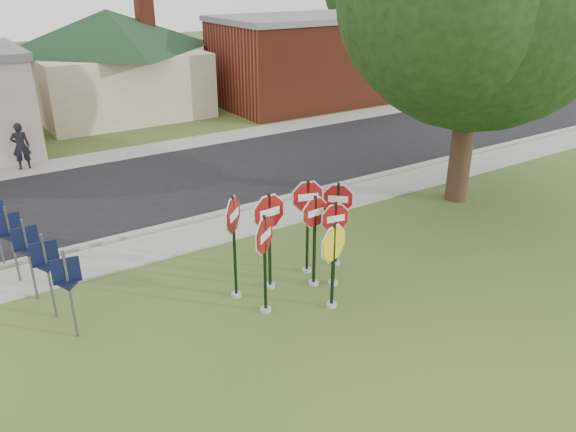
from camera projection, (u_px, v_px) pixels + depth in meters
ground at (342, 319)px, 12.22m from camera, size 120.00×120.00×0.00m
sidewalk_near at (226, 228)px, 16.43m from camera, size 60.00×1.60×0.06m
road at (168, 184)px, 19.89m from camera, size 60.00×7.00×0.04m
sidewalk_far at (128, 153)px, 23.19m from camera, size 60.00×1.60×0.06m
curb at (211, 216)px, 17.18m from camera, size 60.00×0.20×0.14m
stop_sign_center at (315, 230)px, 12.97m from camera, size 1.00×0.24×2.40m
stop_sign_yellow at (333, 256)px, 12.16m from camera, size 1.12×0.35×2.16m
stop_sign_left at (265, 250)px, 11.89m from camera, size 0.95×0.69×2.45m
stop_sign_right at (335, 234)px, 13.05m from camera, size 0.97×0.24×2.23m
stop_sign_back_right at (308, 213)px, 13.50m from camera, size 1.04×0.34×2.57m
stop_sign_back_left at (269, 227)px, 12.81m from camera, size 1.16×0.24×2.54m
stop_sign_far_right at (338, 213)px, 13.92m from camera, size 0.81×0.71×2.35m
stop_sign_far_left at (234, 232)px, 12.41m from camera, size 0.86×0.80×2.64m
route_sign_row at (28, 251)px, 12.49m from camera, size 1.43×4.63×2.00m
building_house at (109, 41)px, 28.65m from camera, size 11.60×11.60×6.20m
building_brick at (309, 59)px, 31.45m from camera, size 10.20×6.20×4.75m
pedestrian at (21, 146)px, 20.96m from camera, size 0.69×0.50×1.77m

